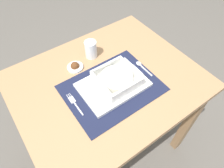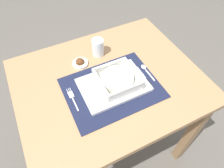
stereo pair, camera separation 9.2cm
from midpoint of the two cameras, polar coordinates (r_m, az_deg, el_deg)
name	(u,v)px [view 2 (the right image)]	position (r m, az deg, el deg)	size (l,w,h in m)	color
ground_plane	(110,142)	(1.61, 1.12, -15.87)	(6.00, 6.00, 0.00)	#59544C
dining_table	(109,93)	(1.07, 1.63, -2.80)	(0.88, 0.71, 0.74)	#A37A51
placemat	(112,88)	(0.95, 2.79, -1.26)	(0.43, 0.33, 0.00)	#191E38
serving_plate	(113,85)	(0.94, 3.07, -0.47)	(0.30, 0.21, 0.02)	white
porridge_bowl	(117,80)	(0.93, 4.33, 1.04)	(0.18, 0.18, 0.05)	white
fork	(72,97)	(0.92, -8.25, -3.90)	(0.02, 0.13, 0.00)	silver
spoon	(145,69)	(1.04, 11.72, 4.08)	(0.02, 0.12, 0.01)	silver
butter_knife	(145,78)	(1.00, 11.70, 1.50)	(0.01, 0.14, 0.01)	black
drinking_glass	(98,48)	(1.07, -1.46, 9.82)	(0.06, 0.06, 0.09)	white
condiment_saucer	(80,63)	(1.05, -6.40, 5.78)	(0.08, 0.08, 0.04)	white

